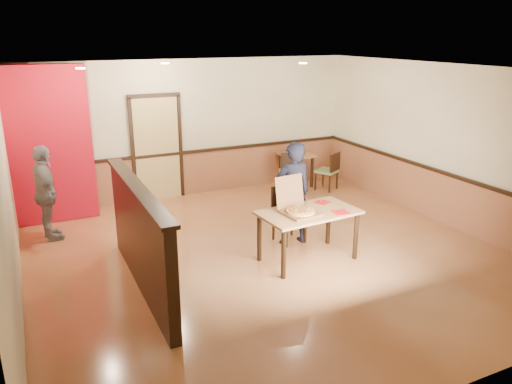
# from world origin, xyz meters

# --- Properties ---
(floor) EXTENTS (7.00, 7.00, 0.00)m
(floor) POSITION_xyz_m (0.00, 0.00, 0.00)
(floor) COLOR #C77F4D
(floor) RESTS_ON ground
(ceiling) EXTENTS (7.00, 7.00, 0.00)m
(ceiling) POSITION_xyz_m (0.00, 0.00, 2.80)
(ceiling) COLOR black
(ceiling) RESTS_ON wall_back
(wall_back) EXTENTS (7.00, 0.00, 7.00)m
(wall_back) POSITION_xyz_m (0.00, 3.50, 1.40)
(wall_back) COLOR #FFF7C7
(wall_back) RESTS_ON floor
(wall_left) EXTENTS (0.00, 7.00, 7.00)m
(wall_left) POSITION_xyz_m (-3.50, 0.00, 1.40)
(wall_left) COLOR #FFF7C7
(wall_left) RESTS_ON floor
(wall_right) EXTENTS (0.00, 7.00, 7.00)m
(wall_right) POSITION_xyz_m (3.50, 0.00, 1.40)
(wall_right) COLOR #FFF7C7
(wall_right) RESTS_ON floor
(wainscot_back) EXTENTS (7.00, 0.04, 0.90)m
(wainscot_back) POSITION_xyz_m (0.00, 3.47, 0.45)
(wainscot_back) COLOR #995E3D
(wainscot_back) RESTS_ON floor
(chair_rail_back) EXTENTS (7.00, 0.06, 0.06)m
(chair_rail_back) POSITION_xyz_m (0.00, 3.45, 0.92)
(chair_rail_back) COLOR black
(chair_rail_back) RESTS_ON wall_back
(wainscot_right) EXTENTS (0.04, 7.00, 0.90)m
(wainscot_right) POSITION_xyz_m (3.47, 0.00, 0.45)
(wainscot_right) COLOR #995E3D
(wainscot_right) RESTS_ON floor
(chair_rail_right) EXTENTS (0.06, 7.00, 0.06)m
(chair_rail_right) POSITION_xyz_m (3.45, 0.00, 0.92)
(chair_rail_right) COLOR black
(chair_rail_right) RESTS_ON wall_right
(back_door) EXTENTS (0.90, 0.06, 2.10)m
(back_door) POSITION_xyz_m (-0.80, 3.46, 1.05)
(back_door) COLOR tan
(back_door) RESTS_ON wall_back
(booth_partition) EXTENTS (0.20, 3.10, 1.44)m
(booth_partition) POSITION_xyz_m (-2.00, -0.20, 0.74)
(booth_partition) COLOR black
(booth_partition) RESTS_ON floor
(red_accent_panel) EXTENTS (1.60, 0.20, 2.78)m
(red_accent_panel) POSITION_xyz_m (-2.90, 3.00, 1.40)
(red_accent_panel) COLOR red
(red_accent_panel) RESTS_ON floor
(spot_a) EXTENTS (0.14, 0.14, 0.02)m
(spot_a) POSITION_xyz_m (-2.30, 1.80, 2.78)
(spot_a) COLOR #FFD8B2
(spot_a) RESTS_ON ceiling
(spot_b) EXTENTS (0.14, 0.14, 0.02)m
(spot_b) POSITION_xyz_m (-0.80, 2.50, 2.78)
(spot_b) COLOR #FFD8B2
(spot_b) RESTS_ON ceiling
(spot_c) EXTENTS (0.14, 0.14, 0.02)m
(spot_c) POSITION_xyz_m (1.40, 1.50, 2.78)
(spot_c) COLOR #FFD8B2
(spot_c) RESTS_ON ceiling
(main_table) EXTENTS (1.51, 0.94, 0.78)m
(main_table) POSITION_xyz_m (0.45, -0.39, 0.67)
(main_table) COLOR #AC7A48
(main_table) RESTS_ON floor
(diner_chair) EXTENTS (0.50, 0.50, 0.92)m
(diner_chair) POSITION_xyz_m (0.54, 0.41, 0.50)
(diner_chair) COLOR olive
(diner_chair) RESTS_ON floor
(side_chair_left) EXTENTS (0.64, 0.64, 0.97)m
(side_chair_left) POSITION_xyz_m (1.74, 2.43, 0.53)
(side_chair_left) COLOR olive
(side_chair_left) RESTS_ON floor
(side_chair_right) EXTENTS (0.57, 0.57, 0.84)m
(side_chair_right) POSITION_xyz_m (2.70, 2.44, 0.46)
(side_chair_right) COLOR olive
(side_chair_right) RESTS_ON floor
(side_table) EXTENTS (0.68, 0.68, 0.72)m
(side_table) POSITION_xyz_m (2.22, 3.05, 0.55)
(side_table) COLOR #AC7A48
(side_table) RESTS_ON floor
(diner) EXTENTS (0.63, 0.42, 1.69)m
(diner) POSITION_xyz_m (0.55, 0.27, 0.85)
(diner) COLOR black
(diner) RESTS_ON floor
(passerby) EXTENTS (0.49, 0.97, 1.60)m
(passerby) POSITION_xyz_m (-3.00, 2.13, 0.80)
(passerby) COLOR gray
(passerby) RESTS_ON floor
(pizza_box) EXTENTS (0.54, 0.62, 0.51)m
(pizza_box) POSITION_xyz_m (0.27, -0.40, 0.84)
(pizza_box) COLOR brown
(pizza_box) RESTS_ON main_table
(pizza) EXTENTS (0.51, 0.51, 0.03)m
(pizza) POSITION_xyz_m (0.27, -0.45, 0.83)
(pizza) COLOR tan
(pizza) RESTS_ON pizza_box
(napkin_near) EXTENTS (0.26, 0.26, 0.01)m
(napkin_near) POSITION_xyz_m (0.85, -0.64, 0.78)
(napkin_near) COLOR red
(napkin_near) RESTS_ON main_table
(napkin_far) EXTENTS (0.25, 0.25, 0.01)m
(napkin_far) POSITION_xyz_m (0.85, -0.14, 0.78)
(napkin_far) COLOR red
(napkin_far) RESTS_ON main_table
(condiment) EXTENTS (0.05, 0.05, 0.13)m
(condiment) POSITION_xyz_m (2.27, 3.03, 0.79)
(condiment) COLOR maroon
(condiment) RESTS_ON side_table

